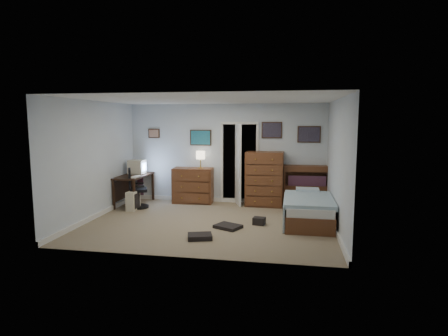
{
  "coord_description": "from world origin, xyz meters",
  "views": [
    {
      "loc": [
        1.6,
        -7.33,
        2.1
      ],
      "look_at": [
        0.25,
        0.3,
        1.1
      ],
      "focal_mm": 30.0,
      "sensor_mm": 36.0,
      "label": 1
    }
  ],
  "objects_px": {
    "computer_desk": "(131,182)",
    "tall_dresser": "(265,179)",
    "low_dresser": "(193,185)",
    "office_chair": "(136,193)",
    "bed": "(308,209)"
  },
  "relations": [
    {
      "from": "low_dresser",
      "to": "tall_dresser",
      "type": "distance_m",
      "value": 1.83
    },
    {
      "from": "low_dresser",
      "to": "bed",
      "type": "xyz_separation_m",
      "value": [
        2.8,
        -1.43,
        -0.16
      ]
    },
    {
      "from": "computer_desk",
      "to": "low_dresser",
      "type": "bearing_deg",
      "value": 17.27
    },
    {
      "from": "office_chair",
      "to": "bed",
      "type": "distance_m",
      "value": 4.03
    },
    {
      "from": "computer_desk",
      "to": "low_dresser",
      "type": "height_order",
      "value": "low_dresser"
    },
    {
      "from": "low_dresser",
      "to": "office_chair",
      "type": "bearing_deg",
      "value": -148.09
    },
    {
      "from": "computer_desk",
      "to": "low_dresser",
      "type": "xyz_separation_m",
      "value": [
        1.48,
        0.46,
        -0.13
      ]
    },
    {
      "from": "computer_desk",
      "to": "office_chair",
      "type": "distance_m",
      "value": 0.5
    },
    {
      "from": "office_chair",
      "to": "low_dresser",
      "type": "height_order",
      "value": "office_chair"
    },
    {
      "from": "computer_desk",
      "to": "tall_dresser",
      "type": "xyz_separation_m",
      "value": [
        3.29,
        0.43,
        0.1
      ]
    },
    {
      "from": "office_chair",
      "to": "low_dresser",
      "type": "relative_size",
      "value": 0.96
    },
    {
      "from": "computer_desk",
      "to": "office_chair",
      "type": "xyz_separation_m",
      "value": [
        0.29,
        -0.36,
        -0.2
      ]
    },
    {
      "from": "office_chair",
      "to": "tall_dresser",
      "type": "distance_m",
      "value": 3.12
    },
    {
      "from": "computer_desk",
      "to": "tall_dresser",
      "type": "height_order",
      "value": "tall_dresser"
    },
    {
      "from": "office_chair",
      "to": "tall_dresser",
      "type": "xyz_separation_m",
      "value": [
        3.0,
        0.79,
        0.3
      ]
    }
  ]
}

